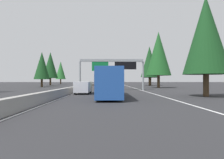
{
  "coord_description": "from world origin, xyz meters",
  "views": [
    {
      "loc": [
        -2.3,
        -5.21,
        1.87
      ],
      "look_at": [
        69.12,
        -6.65,
        2.23
      ],
      "focal_mm": 30.22,
      "sensor_mm": 36.0,
      "label": 1
    }
  ],
  "objects_px": {
    "box_truck_mid_right": "(116,81)",
    "conifer_right_mid": "(149,62)",
    "sedan_near_center": "(114,83)",
    "conifer_left_far": "(61,70)",
    "conifer_right_foreground": "(206,35)",
    "conifer_left_mid": "(50,65)",
    "conifer_right_near": "(158,54)",
    "minivan_distant_b": "(83,87)",
    "conifer_left_near": "(42,66)",
    "sedan_distant_a": "(109,86)",
    "sedan_far_right": "(109,83)",
    "conifer_right_far": "(150,63)",
    "sign_gantry_overhead": "(112,65)",
    "pickup_far_center": "(99,83)",
    "bus_mid_center": "(109,82)"
  },
  "relations": [
    {
      "from": "box_truck_mid_right",
      "to": "conifer_right_mid",
      "type": "relative_size",
      "value": 0.61
    },
    {
      "from": "conifer_right_mid",
      "to": "sedan_near_center",
      "type": "bearing_deg",
      "value": 15.12
    },
    {
      "from": "conifer_left_far",
      "to": "conifer_right_foreground",
      "type": "bearing_deg",
      "value": -154.79
    },
    {
      "from": "conifer_left_mid",
      "to": "conifer_right_near",
      "type": "bearing_deg",
      "value": -125.07
    },
    {
      "from": "minivan_distant_b",
      "to": "conifer_right_near",
      "type": "height_order",
      "value": "conifer_right_near"
    },
    {
      "from": "box_truck_mid_right",
      "to": "conifer_left_near",
      "type": "bearing_deg",
      "value": 140.64
    },
    {
      "from": "conifer_right_near",
      "to": "conifer_left_near",
      "type": "xyz_separation_m",
      "value": [
        6.72,
        32.06,
        -2.58
      ]
    },
    {
      "from": "box_truck_mid_right",
      "to": "sedan_distant_a",
      "type": "bearing_deg",
      "value": 175.04
    },
    {
      "from": "conifer_left_mid",
      "to": "conifer_right_mid",
      "type": "bearing_deg",
      "value": -98.97
    },
    {
      "from": "sedan_far_right",
      "to": "conifer_left_mid",
      "type": "xyz_separation_m",
      "value": [
        -1.49,
        22.36,
        7.06
      ]
    },
    {
      "from": "conifer_right_near",
      "to": "conifer_right_mid",
      "type": "height_order",
      "value": "conifer_right_near"
    },
    {
      "from": "minivan_distant_b",
      "to": "conifer_left_far",
      "type": "relative_size",
      "value": 0.42
    },
    {
      "from": "sedan_distant_a",
      "to": "conifer_right_far",
      "type": "bearing_deg",
      "value": -30.71
    },
    {
      "from": "conifer_right_far",
      "to": "sign_gantry_overhead",
      "type": "bearing_deg",
      "value": 155.25
    },
    {
      "from": "pickup_far_center",
      "to": "conifer_left_far",
      "type": "relative_size",
      "value": 0.48
    },
    {
      "from": "sedan_near_center",
      "to": "conifer_right_near",
      "type": "distance_m",
      "value": 61.27
    },
    {
      "from": "sedan_near_center",
      "to": "conifer_left_far",
      "type": "height_order",
      "value": "conifer_left_far"
    },
    {
      "from": "sign_gantry_overhead",
      "to": "minivan_distant_b",
      "type": "xyz_separation_m",
      "value": [
        -9.83,
        4.38,
        -3.84
      ]
    },
    {
      "from": "conifer_right_mid",
      "to": "conifer_left_near",
      "type": "relative_size",
      "value": 1.38
    },
    {
      "from": "conifer_left_mid",
      "to": "sedan_near_center",
      "type": "bearing_deg",
      "value": -36.07
    },
    {
      "from": "sedan_far_right",
      "to": "conifer_left_far",
      "type": "bearing_deg",
      "value": 45.79
    },
    {
      "from": "sedan_distant_a",
      "to": "sedan_far_right",
      "type": "height_order",
      "value": "same"
    },
    {
      "from": "bus_mid_center",
      "to": "conifer_left_far",
      "type": "relative_size",
      "value": 0.98
    },
    {
      "from": "bus_mid_center",
      "to": "conifer_left_mid",
      "type": "height_order",
      "value": "conifer_left_mid"
    },
    {
      "from": "box_truck_mid_right",
      "to": "pickup_far_center",
      "type": "height_order",
      "value": "box_truck_mid_right"
    },
    {
      "from": "bus_mid_center",
      "to": "conifer_right_mid",
      "type": "height_order",
      "value": "conifer_right_mid"
    },
    {
      "from": "sign_gantry_overhead",
      "to": "minivan_distant_b",
      "type": "relative_size",
      "value": 2.54
    },
    {
      "from": "sign_gantry_overhead",
      "to": "sedan_far_right",
      "type": "height_order",
      "value": "sign_gantry_overhead"
    },
    {
      "from": "conifer_right_far",
      "to": "conifer_left_near",
      "type": "xyz_separation_m",
      "value": [
        -13.3,
        34.46,
        -1.89
      ]
    },
    {
      "from": "sedan_near_center",
      "to": "conifer_right_foreground",
      "type": "distance_m",
      "value": 86.95
    },
    {
      "from": "conifer_right_far",
      "to": "sedan_near_center",
      "type": "bearing_deg",
      "value": 16.31
    },
    {
      "from": "sign_gantry_overhead",
      "to": "conifer_left_near",
      "type": "bearing_deg",
      "value": 47.9
    },
    {
      "from": "sedan_distant_a",
      "to": "conifer_right_mid",
      "type": "bearing_deg",
      "value": -30.98
    },
    {
      "from": "bus_mid_center",
      "to": "conifer_right_mid",
      "type": "relative_size",
      "value": 0.82
    },
    {
      "from": "sign_gantry_overhead",
      "to": "conifer_left_far",
      "type": "bearing_deg",
      "value": 22.52
    },
    {
      "from": "sign_gantry_overhead",
      "to": "conifer_right_far",
      "type": "relative_size",
      "value": 0.96
    },
    {
      "from": "pickup_far_center",
      "to": "conifer_right_foreground",
      "type": "relative_size",
      "value": 0.48
    },
    {
      "from": "sedan_far_right",
      "to": "conifer_left_near",
      "type": "distance_m",
      "value": 27.94
    },
    {
      "from": "minivan_distant_b",
      "to": "pickup_far_center",
      "type": "relative_size",
      "value": 0.89
    },
    {
      "from": "sign_gantry_overhead",
      "to": "conifer_right_far",
      "type": "xyz_separation_m",
      "value": [
        31.37,
        -14.46,
        3.26
      ]
    },
    {
      "from": "conifer_right_foreground",
      "to": "conifer_right_mid",
      "type": "xyz_separation_m",
      "value": [
        45.15,
        -3.36,
        1.37
      ]
    },
    {
      "from": "conifer_right_mid",
      "to": "conifer_left_far",
      "type": "relative_size",
      "value": 1.19
    },
    {
      "from": "conifer_right_near",
      "to": "conifer_left_far",
      "type": "distance_m",
      "value": 62.91
    },
    {
      "from": "conifer_right_foreground",
      "to": "bus_mid_center",
      "type": "bearing_deg",
      "value": 91.07
    },
    {
      "from": "conifer_right_far",
      "to": "conifer_right_foreground",
      "type": "bearing_deg",
      "value": 175.15
    },
    {
      "from": "bus_mid_center",
      "to": "box_truck_mid_right",
      "type": "bearing_deg",
      "value": -3.31
    },
    {
      "from": "bus_mid_center",
      "to": "sedan_far_right",
      "type": "relative_size",
      "value": 2.61
    },
    {
      "from": "box_truck_mid_right",
      "to": "conifer_right_foreground",
      "type": "relative_size",
      "value": 0.72
    },
    {
      "from": "pickup_far_center",
      "to": "conifer_right_far",
      "type": "distance_m",
      "value": 20.9
    },
    {
      "from": "conifer_left_mid",
      "to": "sign_gantry_overhead",
      "type": "bearing_deg",
      "value": -147.38
    }
  ]
}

